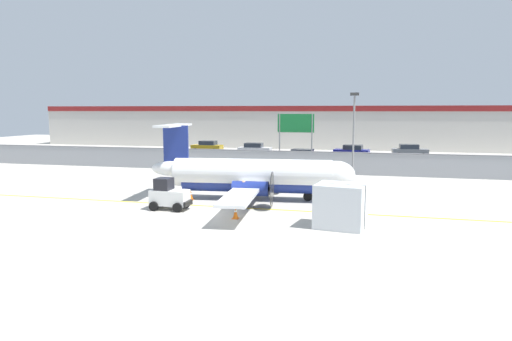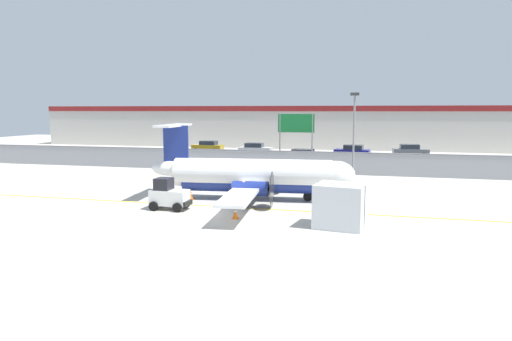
{
  "view_description": "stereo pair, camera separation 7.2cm",
  "coord_description": "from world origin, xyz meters",
  "px_view_note": "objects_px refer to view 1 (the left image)",
  "views": [
    {
      "loc": [
        8.24,
        -24.0,
        5.87
      ],
      "look_at": [
        0.85,
        5.72,
        1.8
      ],
      "focal_mm": 32.0,
      "sensor_mm": 36.0,
      "label": 1
    },
    {
      "loc": [
        8.31,
        -23.98,
        5.87
      ],
      "look_at": [
        0.85,
        5.72,
        1.8
      ],
      "focal_mm": 32.0,
      "sensor_mm": 36.0,
      "label": 2
    }
  ],
  "objects_px": {
    "commuter_airplane": "(256,175)",
    "traffic_cone_near_right": "(191,195)",
    "cargo_container": "(341,206)",
    "ground_crew_worker": "(244,192)",
    "highway_sign": "(296,128)",
    "parked_car_3": "(352,151)",
    "apron_light_pole": "(354,129)",
    "traffic_cone_near_left": "(236,213)",
    "parked_car_2": "(301,156)",
    "parked_car_1": "(255,149)",
    "parked_car_4": "(410,151)",
    "baggage_tug": "(169,195)",
    "parked_car_0": "(207,147)"
  },
  "relations": [
    {
      "from": "commuter_airplane",
      "to": "traffic_cone_near_right",
      "type": "distance_m",
      "value": 4.47
    },
    {
      "from": "cargo_container",
      "to": "traffic_cone_near_right",
      "type": "distance_m",
      "value": 11.08
    },
    {
      "from": "ground_crew_worker",
      "to": "highway_sign",
      "type": "xyz_separation_m",
      "value": [
        0.22,
        18.32,
        3.19
      ]
    },
    {
      "from": "parked_car_3",
      "to": "apron_light_pole",
      "type": "xyz_separation_m",
      "value": [
        0.73,
        -18.08,
        3.41
      ]
    },
    {
      "from": "traffic_cone_near_left",
      "to": "parked_car_2",
      "type": "height_order",
      "value": "parked_car_2"
    },
    {
      "from": "commuter_airplane",
      "to": "highway_sign",
      "type": "xyz_separation_m",
      "value": [
        0.14,
        15.6,
        2.54
      ]
    },
    {
      "from": "ground_crew_worker",
      "to": "parked_car_1",
      "type": "relative_size",
      "value": 0.4
    },
    {
      "from": "highway_sign",
      "to": "parked_car_3",
      "type": "bearing_deg",
      "value": 66.95
    },
    {
      "from": "parked_car_3",
      "to": "parked_car_4",
      "type": "height_order",
      "value": "same"
    },
    {
      "from": "baggage_tug",
      "to": "traffic_cone_near_right",
      "type": "bearing_deg",
      "value": 87.49
    },
    {
      "from": "baggage_tug",
      "to": "parked_car_4",
      "type": "bearing_deg",
      "value": 65.05
    },
    {
      "from": "parked_car_1",
      "to": "highway_sign",
      "type": "relative_size",
      "value": 0.77
    },
    {
      "from": "baggage_tug",
      "to": "cargo_container",
      "type": "relative_size",
      "value": 0.87
    },
    {
      "from": "traffic_cone_near_left",
      "to": "traffic_cone_near_right",
      "type": "distance_m",
      "value": 6.12
    },
    {
      "from": "baggage_tug",
      "to": "parked_car_4",
      "type": "relative_size",
      "value": 0.54
    },
    {
      "from": "parked_car_2",
      "to": "parked_car_3",
      "type": "bearing_deg",
      "value": -118.17
    },
    {
      "from": "traffic_cone_near_left",
      "to": "parked_car_0",
      "type": "bearing_deg",
      "value": 112.27
    },
    {
      "from": "traffic_cone_near_right",
      "to": "parked_car_4",
      "type": "relative_size",
      "value": 0.15
    },
    {
      "from": "parked_car_2",
      "to": "traffic_cone_near_left",
      "type": "bearing_deg",
      "value": 96.24
    },
    {
      "from": "parked_car_1",
      "to": "apron_light_pole",
      "type": "distance_m",
      "value": 22.7
    },
    {
      "from": "parked_car_1",
      "to": "apron_light_pole",
      "type": "bearing_deg",
      "value": -54.15
    },
    {
      "from": "cargo_container",
      "to": "apron_light_pole",
      "type": "xyz_separation_m",
      "value": [
        0.04,
        15.27,
        3.2
      ]
    },
    {
      "from": "parked_car_4",
      "to": "parked_car_1",
      "type": "bearing_deg",
      "value": -176.46
    },
    {
      "from": "commuter_airplane",
      "to": "parked_car_1",
      "type": "xyz_separation_m",
      "value": [
        -7.06,
        27.67,
        -0.71
      ]
    },
    {
      "from": "commuter_airplane",
      "to": "parked_car_1",
      "type": "relative_size",
      "value": 3.81
    },
    {
      "from": "parked_car_0",
      "to": "apron_light_pole",
      "type": "xyz_separation_m",
      "value": [
        20.28,
        -20.82,
        3.41
      ]
    },
    {
      "from": "parked_car_4",
      "to": "highway_sign",
      "type": "xyz_separation_m",
      "value": [
        -11.91,
        -14.51,
        3.24
      ]
    },
    {
      "from": "traffic_cone_near_right",
      "to": "parked_car_2",
      "type": "xyz_separation_m",
      "value": [
        4.21,
        21.12,
        0.58
      ]
    },
    {
      "from": "parked_car_4",
      "to": "traffic_cone_near_left",
      "type": "bearing_deg",
      "value": -112.11
    },
    {
      "from": "parked_car_3",
      "to": "baggage_tug",
      "type": "bearing_deg",
      "value": 80.98
    },
    {
      "from": "highway_sign",
      "to": "traffic_cone_near_right",
      "type": "bearing_deg",
      "value": -104.22
    },
    {
      "from": "ground_crew_worker",
      "to": "apron_light_pole",
      "type": "height_order",
      "value": "apron_light_pole"
    },
    {
      "from": "parked_car_4",
      "to": "parked_car_0",
      "type": "bearing_deg",
      "value": 176.14
    },
    {
      "from": "parked_car_1",
      "to": "highway_sign",
      "type": "height_order",
      "value": "highway_sign"
    },
    {
      "from": "cargo_container",
      "to": "parked_car_1",
      "type": "bearing_deg",
      "value": 120.13
    },
    {
      "from": "traffic_cone_near_right",
      "to": "apron_light_pole",
      "type": "height_order",
      "value": "apron_light_pole"
    },
    {
      "from": "ground_crew_worker",
      "to": "parked_car_2",
      "type": "distance_m",
      "value": 22.67
    },
    {
      "from": "parked_car_3",
      "to": "parked_car_4",
      "type": "bearing_deg",
      "value": -151.07
    },
    {
      "from": "parked_car_4",
      "to": "apron_light_pole",
      "type": "distance_m",
      "value": 21.92
    },
    {
      "from": "ground_crew_worker",
      "to": "parked_car_2",
      "type": "relative_size",
      "value": 0.39
    },
    {
      "from": "cargo_container",
      "to": "traffic_cone_near_left",
      "type": "distance_m",
      "value": 5.71
    },
    {
      "from": "parked_car_2",
      "to": "parked_car_3",
      "type": "xyz_separation_m",
      "value": [
        5.07,
        7.48,
        0.0
      ]
    },
    {
      "from": "apron_light_pole",
      "to": "parked_car_4",
      "type": "bearing_deg",
      "value": 73.52
    },
    {
      "from": "parked_car_2",
      "to": "parked_car_1",
      "type": "bearing_deg",
      "value": -41.23
    },
    {
      "from": "traffic_cone_near_right",
      "to": "parked_car_3",
      "type": "relative_size",
      "value": 0.15
    },
    {
      "from": "traffic_cone_near_right",
      "to": "parked_car_2",
      "type": "bearing_deg",
      "value": 78.72
    },
    {
      "from": "cargo_container",
      "to": "traffic_cone_near_right",
      "type": "height_order",
      "value": "cargo_container"
    },
    {
      "from": "parked_car_2",
      "to": "highway_sign",
      "type": "bearing_deg",
      "value": 96.47
    },
    {
      "from": "parked_car_1",
      "to": "parked_car_0",
      "type": "bearing_deg",
      "value": 161.78
    },
    {
      "from": "parked_car_4",
      "to": "baggage_tug",
      "type": "bearing_deg",
      "value": -119.17
    }
  ]
}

